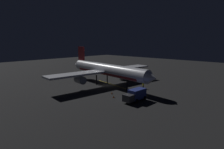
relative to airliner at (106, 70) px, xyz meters
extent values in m
cube|color=black|center=(0.07, 0.61, -4.62)|extent=(180.00, 180.00, 0.20)
cube|color=gold|center=(-0.92, 4.61, -4.52)|extent=(4.76, 22.62, 0.01)
cylinder|color=silver|center=(0.07, 0.61, 0.20)|extent=(6.77, 30.84, 3.45)
cube|color=maroon|center=(0.07, 0.61, -0.74)|extent=(6.10, 26.25, 0.62)
cone|color=silver|center=(1.85, 16.88, 0.20)|extent=(3.67, 3.12, 3.38)
cone|color=silver|center=(-1.77, -16.16, 0.20)|extent=(3.54, 4.46, 3.11)
cube|color=maroon|center=(-1.49, -13.62, 4.29)|extent=(0.75, 3.62, 4.72)
cube|color=silver|center=(-9.87, 0.16, -0.31)|extent=(16.62, 6.54, 0.50)
cylinder|color=slate|center=(-8.93, 1.27, -1.71)|extent=(2.44, 3.41, 2.10)
cube|color=silver|center=(9.67, -1.98, -0.31)|extent=(16.62, 6.54, 0.50)
cylinder|color=slate|center=(8.99, -0.70, -1.71)|extent=(2.44, 3.41, 2.10)
cylinder|color=black|center=(0.99, 8.99, -3.02)|extent=(0.40, 0.40, 3.00)
cylinder|color=black|center=(-2.27, -1.68, -3.02)|extent=(0.40, 0.40, 3.00)
cylinder|color=black|center=(1.85, -2.13, -3.02)|extent=(0.40, 0.40, 3.00)
cube|color=navy|center=(5.94, 15.82, -2.99)|extent=(4.21, 2.20, 2.16)
cube|color=#38383D|center=(8.93, 15.75, -3.32)|extent=(1.85, 2.04, 1.50)
cylinder|color=black|center=(7.40, 15.79, -4.07)|extent=(0.95, 2.33, 0.90)
cylinder|color=black|center=(4.48, 15.86, -4.07)|extent=(0.95, 2.33, 0.90)
cube|color=silver|center=(-11.60, 0.01, -3.09)|extent=(4.55, 3.93, 1.97)
cube|color=#38383D|center=(-9.12, -1.55, -3.32)|extent=(2.58, 2.65, 1.50)
cylinder|color=black|center=(-10.40, -0.75, -4.07)|extent=(1.99, 2.44, 0.90)
cylinder|color=black|center=(-12.81, 0.76, -4.07)|extent=(1.99, 2.44, 0.90)
cylinder|color=black|center=(-3.89, 10.78, -4.10)|extent=(0.32, 0.32, 0.85)
cylinder|color=yellow|center=(-3.89, 10.78, -3.35)|extent=(0.40, 0.40, 0.65)
sphere|color=tan|center=(-3.89, 10.78, -2.90)|extent=(0.24, 0.24, 0.24)
cone|color=#EA590F|center=(7.99, 10.64, -4.25)|extent=(0.36, 0.36, 0.55)
cube|color=black|center=(7.99, 10.64, -4.51)|extent=(0.50, 0.50, 0.03)
cone|color=#EA590F|center=(5.96, 8.15, -4.25)|extent=(0.36, 0.36, 0.55)
cube|color=black|center=(5.96, 8.15, -4.51)|extent=(0.50, 0.50, 0.03)
camera|label=1|loc=(39.00, 39.45, 8.51)|focal=30.20mm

